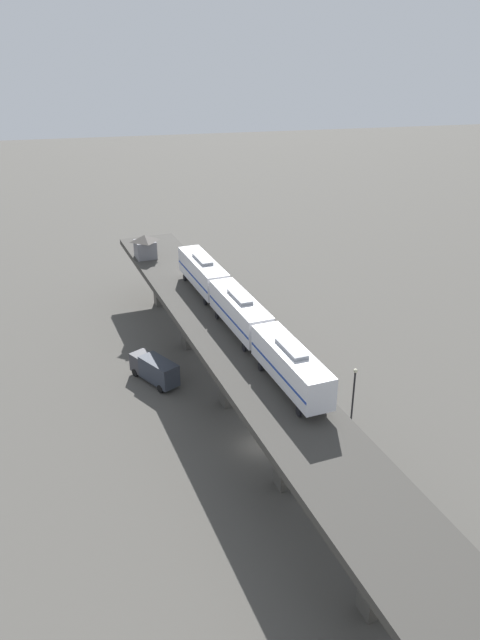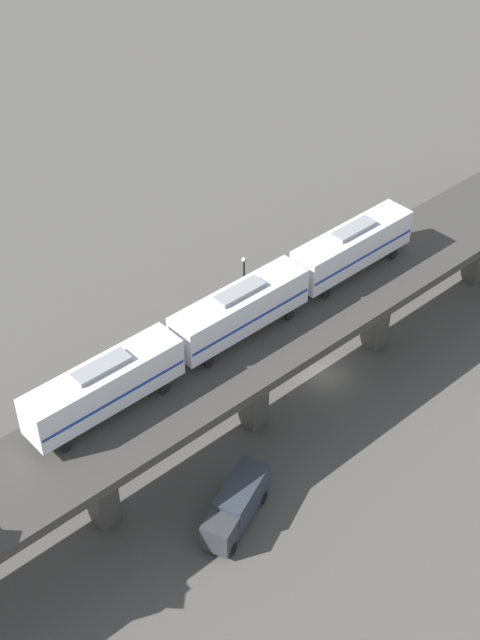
% 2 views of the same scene
% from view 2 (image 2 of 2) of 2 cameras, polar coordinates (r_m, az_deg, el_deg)
% --- Properties ---
extents(ground_plane, '(400.00, 400.00, 0.00)m').
position_cam_2_polar(ground_plane, '(79.14, 5.40, -3.55)').
color(ground_plane, '#4C4944').
extents(elevated_viaduct, '(23.13, 92.15, 8.75)m').
position_cam_2_polar(elevated_viaduct, '(74.16, 5.63, 0.62)').
color(elevated_viaduct, '#393733').
rests_on(elevated_viaduct, ground).
extents(subway_train, '(8.76, 37.16, 4.45)m').
position_cam_2_polar(subway_train, '(67.78, 0.00, 0.68)').
color(subway_train, silver).
rests_on(subway_train, elevated_viaduct).
extents(street_car_red, '(2.33, 4.58, 1.89)m').
position_cam_2_polar(street_car_red, '(77.67, -7.95, -3.87)').
color(street_car_red, '#AD1E1E').
rests_on(street_car_red, ground).
extents(street_car_silver, '(2.97, 4.73, 1.89)m').
position_cam_2_polar(street_car_silver, '(89.23, 8.99, 2.58)').
color(street_car_silver, '#B7BABF').
rests_on(street_car_silver, ground).
extents(street_car_green, '(2.46, 4.62, 1.89)m').
position_cam_2_polar(street_car_green, '(93.73, 11.60, 4.21)').
color(street_car_green, '#1E6638').
rests_on(street_car_green, ground).
extents(delivery_truck, '(5.69, 7.31, 3.20)m').
position_cam_2_polar(delivery_truck, '(66.65, -0.23, -11.76)').
color(delivery_truck, '#333338').
rests_on(delivery_truck, ground).
extents(street_lamp, '(0.44, 0.44, 6.94)m').
position_cam_2_polar(street_lamp, '(82.43, 0.25, 2.40)').
color(street_lamp, black).
rests_on(street_lamp, ground).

